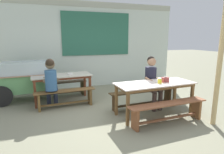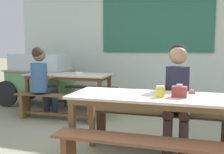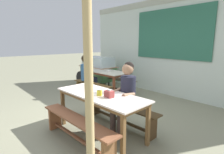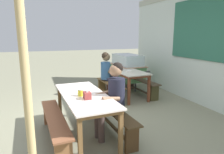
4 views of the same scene
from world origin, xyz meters
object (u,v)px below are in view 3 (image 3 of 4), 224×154
at_px(bench_far_front, 92,88).
at_px(bench_near_front, 77,127).
at_px(dining_table_far, 105,73).
at_px(condiment_jar, 99,92).
at_px(bench_far_back, 116,83).
at_px(person_right_near_table, 126,92).
at_px(wooden_support_post, 89,85).
at_px(person_left_back_turned, 87,72).
at_px(bench_near_back, 120,111).
at_px(food_cart, 98,69).
at_px(soup_bowl, 109,71).
at_px(dining_table_near, 100,98).
at_px(tissue_box, 109,94).

bearing_deg(bench_far_front, bench_near_front, -40.99).
distance_m(dining_table_far, condiment_jar, 2.69).
bearing_deg(bench_far_back, bench_far_front, -86.96).
height_order(person_right_near_table, wooden_support_post, wooden_support_post).
height_order(bench_far_back, condiment_jar, condiment_jar).
distance_m(bench_near_front, person_left_back_turned, 2.90).
distance_m(bench_far_back, wooden_support_post, 4.32).
bearing_deg(bench_near_back, food_cart, 150.58).
bearing_deg(soup_bowl, wooden_support_post, -43.83).
xyz_separation_m(bench_far_back, person_left_back_turned, (-0.27, -0.98, 0.45)).
height_order(dining_table_far, soup_bowl, soup_bowl).
height_order(dining_table_far, dining_table_near, same).
relative_size(bench_far_front, tissue_box, 10.18).
distance_m(bench_near_front, tissue_box, 0.76).
relative_size(bench_near_front, soup_bowl, 11.50).
xyz_separation_m(person_right_near_table, wooden_support_post, (0.72, -1.32, 0.48)).
relative_size(food_cart, wooden_support_post, 0.71).
relative_size(food_cart, condiment_jar, 14.82).
distance_m(dining_table_near, person_right_near_table, 0.50).
distance_m(dining_table_far, bench_far_front, 0.66).
bearing_deg(person_left_back_turned, condiment_jar, -29.37).
bearing_deg(bench_near_back, person_right_near_table, -15.03).
xyz_separation_m(tissue_box, soup_bowl, (-1.99, 1.69, -0.04)).
xyz_separation_m(dining_table_near, wooden_support_post, (0.92, -0.86, 0.54)).
bearing_deg(bench_far_front, soup_bowl, 68.91).
bearing_deg(wooden_support_post, dining_table_near, 136.84).
distance_m(bench_near_front, person_right_near_table, 1.08).
xyz_separation_m(person_left_back_turned, person_right_near_table, (2.45, -0.78, 0.01)).
bearing_deg(person_left_back_turned, bench_near_back, -17.82).
relative_size(person_left_back_turned, person_right_near_table, 0.97).
height_order(bench_far_front, soup_bowl, soup_bowl).
relative_size(dining_table_far, person_left_back_turned, 1.27).
relative_size(bench_near_back, food_cart, 1.03).
height_order(bench_near_back, person_left_back_turned, person_left_back_turned).
distance_m(bench_near_back, soup_bowl, 2.12).
bearing_deg(dining_table_far, bench_far_back, 93.04).
bearing_deg(dining_table_far, dining_table_near, -40.92).
relative_size(bench_far_back, condiment_jar, 13.60).
xyz_separation_m(dining_table_far, person_left_back_turned, (-0.30, -0.46, 0.06)).
height_order(bench_far_back, wooden_support_post, wooden_support_post).
bearing_deg(person_right_near_table, tissue_box, -82.12).
relative_size(dining_table_near, person_left_back_turned, 1.44).
height_order(person_right_near_table, condiment_jar, person_right_near_table).
relative_size(bench_near_back, condiment_jar, 15.25).
bearing_deg(dining_table_far, bench_far_front, -86.96).
bearing_deg(person_left_back_turned, food_cart, 126.39).
distance_m(soup_bowl, wooden_support_post, 3.70).
bearing_deg(tissue_box, person_left_back_turned, 153.67).
bearing_deg(bench_far_back, wooden_support_post, -46.65).
height_order(bench_far_front, bench_near_back, same).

